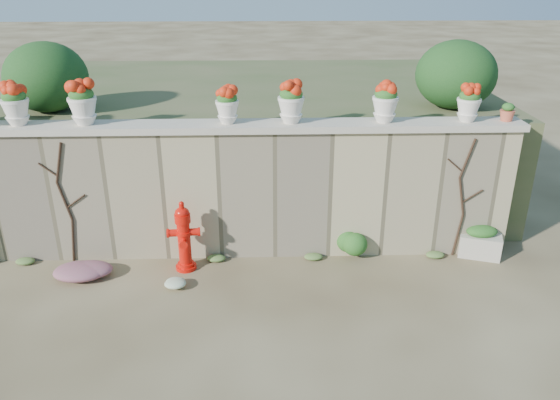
{
  "coord_description": "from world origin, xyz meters",
  "views": [
    {
      "loc": [
        0.25,
        -5.86,
        4.2
      ],
      "look_at": [
        0.48,
        1.4,
        1.06
      ],
      "focal_mm": 35.0,
      "sensor_mm": 36.0,
      "label": 1
    }
  ],
  "objects_px": {
    "fire_hydrant": "(184,236)",
    "planter_box": "(480,242)",
    "terracotta_pot": "(507,113)",
    "urn_pot_0": "(15,104)"
  },
  "relations": [
    {
      "from": "urn_pot_0",
      "to": "terracotta_pot",
      "type": "distance_m",
      "value": 7.03
    },
    {
      "from": "urn_pot_0",
      "to": "terracotta_pot",
      "type": "relative_size",
      "value": 2.35
    },
    {
      "from": "fire_hydrant",
      "to": "urn_pot_0",
      "type": "bearing_deg",
      "value": 162.97
    },
    {
      "from": "terracotta_pot",
      "to": "fire_hydrant",
      "type": "bearing_deg",
      "value": -173.86
    },
    {
      "from": "fire_hydrant",
      "to": "planter_box",
      "type": "height_order",
      "value": "fire_hydrant"
    },
    {
      "from": "planter_box",
      "to": "terracotta_pot",
      "type": "bearing_deg",
      "value": 70.07
    },
    {
      "from": "terracotta_pot",
      "to": "planter_box",
      "type": "bearing_deg",
      "value": -128.66
    },
    {
      "from": "fire_hydrant",
      "to": "urn_pot_0",
      "type": "height_order",
      "value": "urn_pot_0"
    },
    {
      "from": "planter_box",
      "to": "terracotta_pot",
      "type": "relative_size",
      "value": 2.75
    },
    {
      "from": "fire_hydrant",
      "to": "planter_box",
      "type": "bearing_deg",
      "value": -1.24
    }
  ]
}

